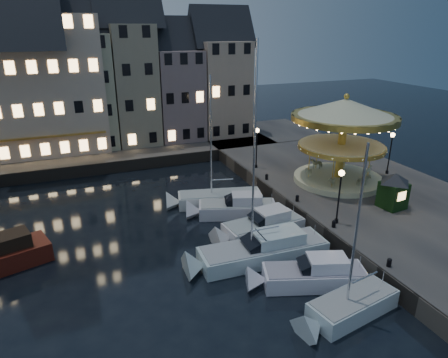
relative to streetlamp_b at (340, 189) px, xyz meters
name	(u,v)px	position (x,y,z in m)	size (l,w,h in m)	color
ground	(255,265)	(-7.20, -1.00, -4.02)	(160.00, 160.00, 0.00)	black
quay_east	(363,193)	(6.80, 5.00, -3.37)	(16.00, 56.00, 1.30)	#474442
quay_north	(93,154)	(-15.20, 27.00, -3.37)	(44.00, 12.00, 1.30)	#474442
quaywall_e	(287,207)	(-1.20, 5.00, -3.37)	(0.15, 44.00, 1.30)	#47423A
quaywall_n	(117,167)	(-13.20, 21.00, -3.37)	(48.00, 0.15, 1.30)	#47423A
streetlamp_b	(340,189)	(0.00, 0.00, 0.00)	(0.44, 0.44, 4.17)	black
streetlamp_c	(257,142)	(0.00, 13.50, 0.00)	(0.44, 0.44, 4.17)	black
streetlamp_d	(391,147)	(11.30, 7.00, 0.00)	(0.44, 0.44, 4.17)	black
bollard_a	(389,262)	(-0.60, -6.00, -2.41)	(0.30, 0.30, 0.57)	black
bollard_b	(334,223)	(-0.60, -0.50, -2.41)	(0.30, 0.30, 0.57)	black
bollard_c	(297,198)	(-0.60, 4.50, -2.41)	(0.30, 0.30, 0.57)	black
bollard_d	(267,176)	(-0.60, 10.00, -2.41)	(0.30, 0.30, 0.57)	black
townhouse_nb	(28,90)	(-21.25, 29.00, 4.26)	(6.16, 8.00, 13.80)	tan
townhouse_nc	(83,83)	(-15.20, 29.00, 4.76)	(6.82, 8.00, 14.80)	#A6A685
townhouse_nd	(132,77)	(-9.45, 29.00, 5.26)	(5.50, 8.00, 15.80)	gray
townhouse_ne	(176,87)	(-4.00, 29.00, 3.76)	(6.16, 8.00, 12.80)	gray
townhouse_nf	(220,81)	(2.05, 29.00, 4.26)	(6.82, 8.00, 13.80)	tan
hotel_corner	(26,77)	(-21.20, 29.00, 5.76)	(17.60, 9.00, 16.80)	beige
motorboat_a	(345,309)	(-4.88, -7.52, -3.48)	(6.42, 2.99, 10.53)	silver
motorboat_b	(307,276)	(-5.20, -4.22, -3.38)	(7.21, 4.14, 2.15)	silver
motorboat_c	(258,251)	(-6.75, -0.57, -3.34)	(9.93, 2.96, 13.19)	silver
motorboat_d	(259,228)	(-5.12, 2.57, -3.38)	(7.30, 2.97, 2.15)	silver
motorboat_e	(232,209)	(-5.66, 6.44, -3.38)	(7.44, 4.31, 2.15)	silver
motorboat_f	(213,199)	(-6.38, 9.11, -3.49)	(8.45, 3.96, 11.21)	silver
carousel	(344,125)	(5.40, 7.04, 2.71)	(9.42, 9.42, 8.24)	beige
ticket_kiosk	(394,185)	(5.81, 0.63, -0.74)	(2.83, 2.83, 3.32)	black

